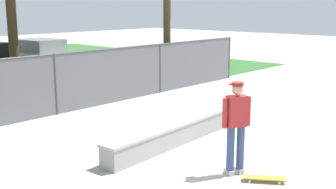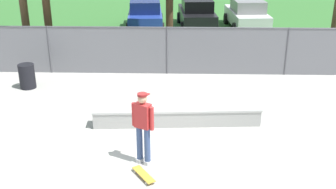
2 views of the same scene
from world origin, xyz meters
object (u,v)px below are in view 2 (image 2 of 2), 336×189
at_px(car_white, 247,14).
at_px(trash_bin, 27,76).
at_px(car_blue, 145,14).
at_px(skateboard, 144,175).
at_px(concrete_ledge, 177,117).
at_px(car_black, 197,13).
at_px(skateboarder, 143,125).

relative_size(car_white, trash_bin, 4.92).
relative_size(car_blue, trash_bin, 4.92).
bearing_deg(car_white, car_blue, -177.61).
distance_m(skateboard, trash_bin, 7.30).
height_order(car_blue, car_white, same).
relative_size(concrete_ledge, skateboard, 6.28).
distance_m(skateboard, car_black, 15.43).
xyz_separation_m(concrete_ledge, car_white, (3.80, 12.37, 0.58)).
height_order(skateboarder, car_white, skateboarder).
height_order(skateboarder, trash_bin, skateboarder).
distance_m(car_blue, car_white, 5.69).
bearing_deg(car_black, car_white, -3.42).
distance_m(skateboarder, car_black, 14.79).
bearing_deg(concrete_ledge, skateboarder, -110.43).
relative_size(skateboard, car_black, 0.18).
bearing_deg(trash_bin, skateboarder, -47.46).
bearing_deg(car_black, skateboarder, -97.00).
xyz_separation_m(skateboarder, car_blue, (-1.09, 14.27, -0.19)).
bearing_deg(skateboard, trash_bin, 129.44).
distance_m(concrete_ledge, skateboard, 2.88).
bearing_deg(car_black, concrete_ledge, -94.58).
bearing_deg(skateboard, concrete_ledge, 74.84).
bearing_deg(car_white, trash_bin, -133.97).
xyz_separation_m(skateboarder, skateboard, (0.05, -0.63, -0.96)).
height_order(car_white, trash_bin, car_white).
bearing_deg(concrete_ledge, car_black, 85.42).
height_order(skateboarder, car_black, skateboarder).
relative_size(car_blue, car_black, 1.00).
distance_m(car_white, trash_bin, 13.23).
relative_size(car_black, car_white, 1.00).
height_order(skateboard, car_black, car_black).
xyz_separation_m(car_black, trash_bin, (-6.39, -9.68, -0.40)).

